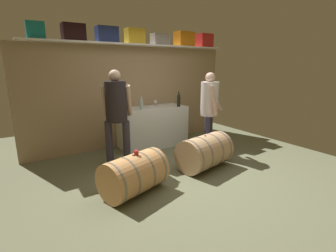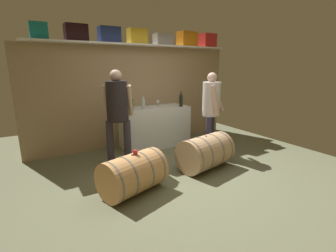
# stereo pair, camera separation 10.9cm
# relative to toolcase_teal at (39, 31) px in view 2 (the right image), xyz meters

# --- Properties ---
(ground_plane) EXTENTS (5.90, 7.37, 0.02)m
(ground_plane) POSITION_rel_toolcase_teal_xyz_m (1.83, -1.41, -2.33)
(ground_plane) COLOR #66694D
(back_wall_panel) EXTENTS (4.70, 0.10, 2.15)m
(back_wall_panel) POSITION_rel_toolcase_teal_xyz_m (1.83, 0.15, -1.25)
(back_wall_panel) COLOR #9D825E
(back_wall_panel) RESTS_ON ground
(high_shelf_board) EXTENTS (4.33, 0.40, 0.03)m
(high_shelf_board) POSITION_rel_toolcase_teal_xyz_m (1.83, 0.00, -0.16)
(high_shelf_board) COLOR white
(high_shelf_board) RESTS_ON back_wall_panel
(toolcase_teal) EXTENTS (0.29, 0.21, 0.28)m
(toolcase_teal) POSITION_rel_toolcase_teal_xyz_m (0.00, 0.00, 0.00)
(toolcase_teal) COLOR #157475
(toolcase_teal) RESTS_ON high_shelf_board
(toolcase_black) EXTENTS (0.40, 0.26, 0.30)m
(toolcase_black) POSITION_rel_toolcase_teal_xyz_m (0.61, 0.00, 0.01)
(toolcase_black) COLOR black
(toolcase_black) RESTS_ON high_shelf_board
(toolcase_navy) EXTENTS (0.41, 0.28, 0.30)m
(toolcase_navy) POSITION_rel_toolcase_teal_xyz_m (1.23, 0.00, 0.01)
(toolcase_navy) COLOR navy
(toolcase_navy) RESTS_ON high_shelf_board
(toolcase_yellow) EXTENTS (0.38, 0.23, 0.30)m
(toolcase_yellow) POSITION_rel_toolcase_teal_xyz_m (1.82, 0.00, 0.01)
(toolcase_yellow) COLOR yellow
(toolcase_yellow) RESTS_ON high_shelf_board
(toolcase_grey) EXTENTS (0.38, 0.26, 0.24)m
(toolcase_grey) POSITION_rel_toolcase_teal_xyz_m (2.43, 0.00, -0.02)
(toolcase_grey) COLOR gray
(toolcase_grey) RESTS_ON high_shelf_board
(toolcase_orange) EXTENTS (0.46, 0.30, 0.32)m
(toolcase_orange) POSITION_rel_toolcase_teal_xyz_m (3.08, 0.00, 0.02)
(toolcase_orange) COLOR orange
(toolcase_orange) RESTS_ON high_shelf_board
(toolcase_red) EXTENTS (0.36, 0.29, 0.32)m
(toolcase_red) POSITION_rel_toolcase_teal_xyz_m (3.69, 0.00, 0.02)
(toolcase_red) COLOR red
(toolcase_red) RESTS_ON high_shelf_board
(work_cabinet) EXTENTS (1.47, 0.66, 0.87)m
(work_cabinet) POSITION_rel_toolcase_teal_xyz_m (2.08, -0.24, -1.89)
(work_cabinet) COLOR white
(work_cabinet) RESTS_ON ground
(wine_bottle_clear) EXTENTS (0.07, 0.07, 0.28)m
(wine_bottle_clear) POSITION_rel_toolcase_teal_xyz_m (1.76, -0.36, -1.33)
(wine_bottle_clear) COLOR #ADBEBC
(wine_bottle_clear) RESTS_ON work_cabinet
(wine_bottle_green) EXTENTS (0.07, 0.07, 0.29)m
(wine_bottle_green) POSITION_rel_toolcase_teal_xyz_m (1.51, -0.32, -1.33)
(wine_bottle_green) COLOR #2C5927
(wine_bottle_green) RESTS_ON work_cabinet
(wine_bottle_dark) EXTENTS (0.08, 0.08, 0.33)m
(wine_bottle_dark) POSITION_rel_toolcase_teal_xyz_m (2.61, -0.47, -1.30)
(wine_bottle_dark) COLOR black
(wine_bottle_dark) RESTS_ON work_cabinet
(wine_glass) EXTENTS (0.08, 0.08, 0.13)m
(wine_glass) POSITION_rel_toolcase_teal_xyz_m (2.23, -0.10, -1.36)
(wine_glass) COLOR white
(wine_glass) RESTS_ON work_cabinet
(wine_barrel_near) EXTENTS (1.01, 0.79, 0.57)m
(wine_barrel_near) POSITION_rel_toolcase_teal_xyz_m (0.81, -1.97, -2.04)
(wine_barrel_near) COLOR tan
(wine_barrel_near) RESTS_ON ground
(wine_barrel_far) EXTENTS (1.03, 0.75, 0.59)m
(wine_barrel_far) POSITION_rel_toolcase_teal_xyz_m (2.22, -1.82, -2.03)
(wine_barrel_far) COLOR tan
(wine_barrel_far) RESTS_ON ground
(tasting_cup) EXTENTS (0.06, 0.06, 0.06)m
(tasting_cup) POSITION_rel_toolcase_teal_xyz_m (0.86, -1.97, -1.73)
(tasting_cup) COLOR red
(tasting_cup) RESTS_ON wine_barrel_near
(winemaker_pouring) EXTENTS (0.51, 0.49, 1.62)m
(winemaker_pouring) POSITION_rel_toolcase_teal_xyz_m (2.78, -1.28, -1.32)
(winemaker_pouring) COLOR #2A293E
(winemaker_pouring) RESTS_ON ground
(visitor_tasting) EXTENTS (0.57, 0.51, 1.69)m
(visitor_tasting) POSITION_rel_toolcase_teal_xyz_m (1.00, -0.93, -1.29)
(visitor_tasting) COLOR #322F3C
(visitor_tasting) RESTS_ON ground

